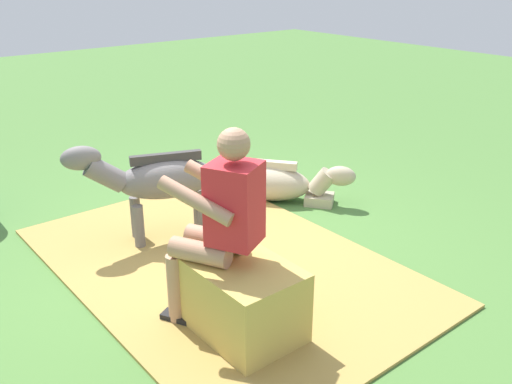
% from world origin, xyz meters
% --- Properties ---
extents(ground_plane, '(24.00, 24.00, 0.00)m').
position_xyz_m(ground_plane, '(0.00, 0.00, 0.00)').
color(ground_plane, '#4C7A38').
extents(hay_patch, '(3.33, 2.21, 0.02)m').
position_xyz_m(hay_patch, '(-0.30, 0.12, 0.01)').
color(hay_patch, '#AD8C47').
rests_on(hay_patch, ground).
extents(hay_bale, '(0.79, 0.54, 0.51)m').
position_xyz_m(hay_bale, '(-1.09, 0.53, 0.26)').
color(hay_bale, tan).
rests_on(hay_bale, ground).
extents(person_seated, '(0.72, 0.59, 1.39)m').
position_xyz_m(person_seated, '(-0.94, 0.59, 0.78)').
color(person_seated, tan).
rests_on(person_seated, ground).
extents(pony_standing, '(0.67, 1.29, 0.93)m').
position_xyz_m(pony_standing, '(0.41, 0.27, 0.56)').
color(pony_standing, slate).
rests_on(pony_standing, ground).
extents(pony_lying, '(1.23, 1.03, 0.42)m').
position_xyz_m(pony_lying, '(0.46, -1.13, 0.19)').
color(pony_lying, tan).
rests_on(pony_lying, ground).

